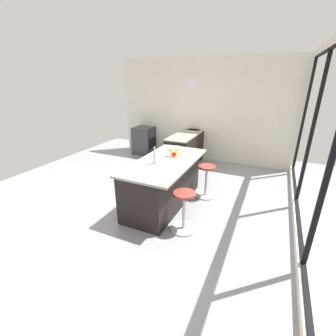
% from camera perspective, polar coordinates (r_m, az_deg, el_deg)
% --- Properties ---
extents(ground_plane, '(7.80, 7.80, 0.00)m').
position_cam_1_polar(ground_plane, '(4.88, -2.88, -7.87)').
color(ground_plane, gray).
extents(window_panel_rear, '(6.00, 0.12, 2.91)m').
position_cam_1_polar(window_panel_rear, '(3.96, 32.34, 1.72)').
color(window_panel_rear, silver).
rests_on(window_panel_rear, ground_plane).
extents(interior_partition_left, '(0.15, 5.20, 2.91)m').
position_cam_1_polar(interior_partition_left, '(7.10, 8.45, 13.73)').
color(interior_partition_left, silver).
rests_on(interior_partition_left, ground_plane).
extents(sink_cabinet, '(2.53, 0.60, 1.18)m').
position_cam_1_polar(sink_cabinet, '(7.04, 5.63, 5.48)').
color(sink_cabinet, black).
rests_on(sink_cabinet, ground_plane).
extents(oven_range, '(0.60, 0.61, 0.87)m').
position_cam_1_polar(oven_range, '(7.70, -5.84, 6.71)').
color(oven_range, '#38383D').
rests_on(oven_range, ground_plane).
extents(kitchen_island, '(2.04, 1.01, 0.91)m').
position_cam_1_polar(kitchen_island, '(4.57, -1.11, -3.48)').
color(kitchen_island, black).
rests_on(kitchen_island, ground_plane).
extents(stool_by_window, '(0.44, 0.44, 0.69)m').
position_cam_1_polar(stool_by_window, '(4.96, 9.29, -3.42)').
color(stool_by_window, '#B7B7BC').
rests_on(stool_by_window, ground_plane).
extents(stool_middle, '(0.44, 0.44, 0.69)m').
position_cam_1_polar(stool_middle, '(3.88, 3.91, -10.79)').
color(stool_middle, '#B7B7BC').
rests_on(stool_middle, ground_plane).
extents(cutting_board, '(0.36, 0.24, 0.02)m').
position_cam_1_polar(cutting_board, '(4.70, 1.60, 3.31)').
color(cutting_board, olive).
rests_on(cutting_board, kitchen_island).
extents(apple_yellow, '(0.08, 0.08, 0.08)m').
position_cam_1_polar(apple_yellow, '(4.68, 1.31, 3.88)').
color(apple_yellow, gold).
rests_on(apple_yellow, cutting_board).
extents(apple_red, '(0.09, 0.09, 0.09)m').
position_cam_1_polar(apple_red, '(4.58, 1.55, 3.50)').
color(apple_red, red).
rests_on(apple_red, cutting_board).
extents(water_bottle, '(0.06, 0.06, 0.31)m').
position_cam_1_polar(water_bottle, '(4.20, -3.27, 2.64)').
color(water_bottle, silver).
rests_on(water_bottle, kitchen_island).
extents(fruit_bowl, '(0.26, 0.26, 0.07)m').
position_cam_1_polar(fruit_bowl, '(5.00, 1.79, 4.79)').
color(fruit_bowl, silver).
rests_on(fruit_bowl, kitchen_island).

